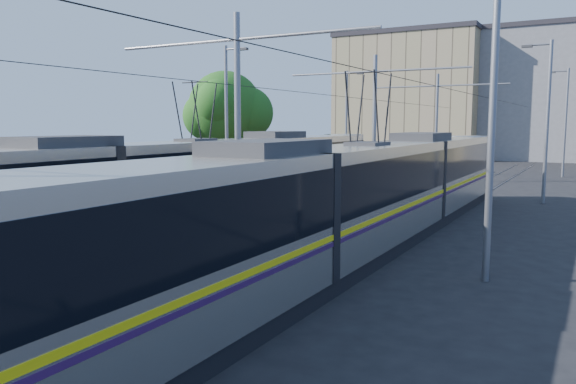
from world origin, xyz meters
The scene contains 13 objects.
ground centered at (0.00, 0.00, 0.00)m, with size 160.00×160.00×0.00m, color black.
platform centered at (0.00, 17.00, 0.15)m, with size 4.00×50.00×0.30m, color gray.
tactile_strip_left centered at (-1.45, 17.00, 0.30)m, with size 0.70×50.00×0.01m, color gray.
tactile_strip_right centered at (1.45, 17.00, 0.30)m, with size 0.70×50.00×0.01m, color gray.
rails centered at (0.00, 17.00, 0.02)m, with size 8.71×70.00×0.03m.
tram_left centered at (-3.60, 10.47, 1.71)m, with size 2.43×30.08×5.50m.
tram_right centered at (3.60, 9.75, 1.86)m, with size 2.43×29.71×5.50m.
catenary centered at (0.00, 14.15, 4.52)m, with size 9.20×70.00×7.00m.
street_lamps centered at (0.00, 21.00, 4.18)m, with size 15.18×38.22×8.00m.
shelter centered at (0.37, 13.23, 1.63)m, with size 1.10×1.33×2.53m.
tree centered at (-9.72, 21.60, 4.81)m, with size 4.89×4.52×7.11m.
building_left centered at (-10.00, 60.00, 7.21)m, with size 16.32×12.24×14.40m.
building_centre centered at (6.00, 64.00, 7.23)m, with size 18.36×14.28×14.44m.
Camera 1 is at (9.85, -6.51, 3.95)m, focal length 35.00 mm.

